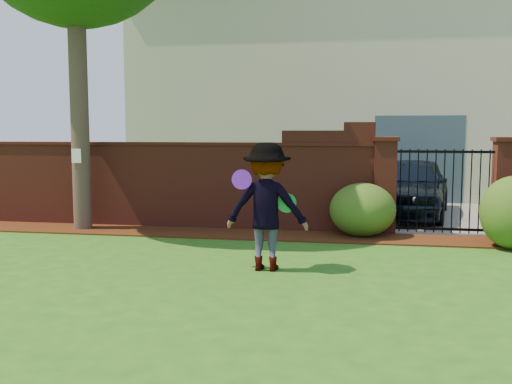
% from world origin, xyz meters
% --- Properties ---
extents(ground, '(80.00, 80.00, 0.01)m').
position_xyz_m(ground, '(0.00, 0.00, -0.01)').
color(ground, '#275916').
rests_on(ground, ground).
extents(mulch_bed, '(11.10, 1.08, 0.03)m').
position_xyz_m(mulch_bed, '(-0.95, 3.34, 0.01)').
color(mulch_bed, '#351809').
rests_on(mulch_bed, ground).
extents(brick_wall, '(8.70, 0.31, 2.16)m').
position_xyz_m(brick_wall, '(-2.01, 4.00, 0.93)').
color(brick_wall, maroon).
rests_on(brick_wall, ground).
extents(pillar_left, '(0.50, 0.50, 1.88)m').
position_xyz_m(pillar_left, '(2.40, 4.00, 0.96)').
color(pillar_left, maroon).
rests_on(pillar_left, ground).
extents(pillar_right, '(0.50, 0.50, 1.88)m').
position_xyz_m(pillar_right, '(4.60, 4.00, 0.96)').
color(pillar_right, maroon).
rests_on(pillar_right, ground).
extents(iron_gate, '(1.78, 0.03, 1.60)m').
position_xyz_m(iron_gate, '(3.50, 4.00, 0.85)').
color(iron_gate, black).
rests_on(iron_gate, ground).
extents(driveway, '(3.20, 8.00, 0.01)m').
position_xyz_m(driveway, '(3.50, 8.00, 0.01)').
color(driveway, slate).
rests_on(driveway, ground).
extents(house, '(12.40, 6.40, 6.30)m').
position_xyz_m(house, '(1.00, 12.00, 3.16)').
color(house, beige).
rests_on(house, ground).
extents(car, '(2.27, 4.27, 1.38)m').
position_xyz_m(car, '(3.05, 6.24, 0.69)').
color(car, black).
rests_on(car, ground).
extents(paper_notice, '(0.20, 0.01, 0.28)m').
position_xyz_m(paper_notice, '(-3.60, 3.21, 1.50)').
color(paper_notice, white).
rests_on(paper_notice, tree).
extents(shrub_left, '(1.25, 1.25, 1.02)m').
position_xyz_m(shrub_left, '(1.98, 3.60, 0.51)').
color(shrub_left, '#255218').
rests_on(shrub_left, ground).
extents(man, '(1.19, 0.69, 1.84)m').
position_xyz_m(man, '(0.61, 0.67, 0.92)').
color(man, gray).
rests_on(man, ground).
extents(frisbee_purple, '(0.30, 0.16, 0.28)m').
position_xyz_m(frisbee_purple, '(0.29, 0.51, 1.32)').
color(frisbee_purple, purple).
rests_on(frisbee_purple, man).
extents(frisbee_green, '(0.29, 0.10, 0.28)m').
position_xyz_m(frisbee_green, '(0.90, 0.69, 0.98)').
color(frisbee_green, green).
rests_on(frisbee_green, man).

